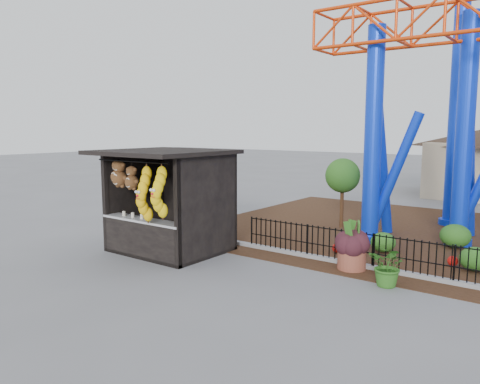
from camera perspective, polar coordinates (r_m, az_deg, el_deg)
The scene contains 9 objects.
ground at distance 12.01m, azimuth -2.28°, elevation -10.49°, with size 120.00×120.00×0.00m, color slate.
mulch_bed at distance 17.55m, azimuth 25.54°, elevation -5.36°, with size 18.00×12.00×0.02m, color #331E11.
curb at distance 12.81m, azimuth 21.01°, elevation -9.56°, with size 18.00×0.18×0.12m, color gray.
prize_booth at distance 14.28m, azimuth -9.35°, elevation -1.34°, with size 3.50×3.40×3.12m.
picket_fence at distance 12.49m, azimuth 25.11°, elevation -8.12°, with size 12.20×0.06×1.00m, color black, non-canonical shape.
terracotta_planter at distance 13.00m, azimuth 13.45°, elevation -7.88°, with size 0.75×0.75×0.61m, color brown.
planter_foliage at distance 12.85m, azimuth 13.54°, elevation -5.21°, with size 0.70×0.70×0.64m, color black.
potted_plant at distance 11.82m, azimuth 17.71°, elevation -8.59°, with size 0.92×0.79×1.02m, color #205B1A.
landscaping at distance 15.07m, azimuth 25.92°, elevation -6.20°, with size 8.44×3.90×0.75m.
Camera 1 is at (7.22, -8.83, 3.76)m, focal length 35.00 mm.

